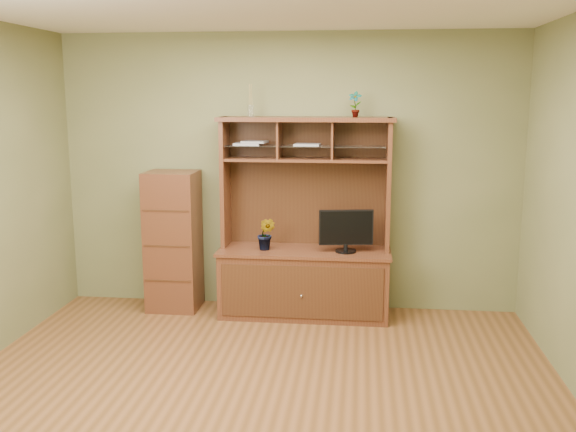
# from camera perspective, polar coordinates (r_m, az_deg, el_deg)

# --- Properties ---
(room) EXTENTS (4.54, 4.04, 2.74)m
(room) POSITION_cam_1_polar(r_m,az_deg,el_deg) (4.36, -2.98, 0.73)
(room) COLOR brown
(room) RESTS_ON ground
(media_hutch) EXTENTS (1.66, 0.61, 1.90)m
(media_hutch) POSITION_cam_1_polar(r_m,az_deg,el_deg) (6.19, 1.48, -4.09)
(media_hutch) COLOR #482214
(media_hutch) RESTS_ON room
(monitor) EXTENTS (0.50, 0.19, 0.40)m
(monitor) POSITION_cam_1_polar(r_m,az_deg,el_deg) (6.01, 5.18, -1.26)
(monitor) COLOR black
(monitor) RESTS_ON media_hutch
(orchid_plant) EXTENTS (0.20, 0.18, 0.31)m
(orchid_plant) POSITION_cam_1_polar(r_m,az_deg,el_deg) (6.09, -1.96, -1.60)
(orchid_plant) COLOR #365F20
(orchid_plant) RESTS_ON media_hutch
(top_plant) EXTENTS (0.14, 0.11, 0.24)m
(top_plant) POSITION_cam_1_polar(r_m,az_deg,el_deg) (6.04, 5.98, 9.86)
(top_plant) COLOR #2D6D26
(top_plant) RESTS_ON media_hutch
(reed_diffuser) EXTENTS (0.06, 0.06, 0.30)m
(reed_diffuser) POSITION_cam_1_polar(r_m,az_deg,el_deg) (6.13, -3.34, 9.91)
(reed_diffuser) COLOR silver
(reed_diffuser) RESTS_ON media_hutch
(magazines) EXTENTS (0.82, 0.21, 0.04)m
(magazines) POSITION_cam_1_polar(r_m,az_deg,el_deg) (6.12, -1.69, 6.46)
(magazines) COLOR #A2A2A6
(magazines) RESTS_ON media_hutch
(side_cabinet) EXTENTS (0.49, 0.45, 1.37)m
(side_cabinet) POSITION_cam_1_polar(r_m,az_deg,el_deg) (6.42, -10.15, -2.19)
(side_cabinet) COLOR #482214
(side_cabinet) RESTS_ON room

